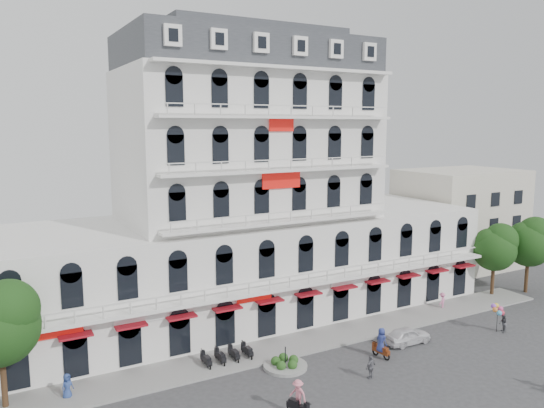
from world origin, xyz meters
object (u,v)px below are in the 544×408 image
(rider_center, at_px, (298,396))
(balloon_vendor, at_px, (501,318))
(rider_east, at_px, (381,343))
(parked_car, at_px, (407,336))

(rider_center, bearing_deg, balloon_vendor, 75.65)
(rider_center, bearing_deg, rider_east, 89.82)
(parked_car, height_order, rider_east, rider_east)
(parked_car, height_order, balloon_vendor, balloon_vendor)
(rider_east, height_order, balloon_vendor, balloon_vendor)
(rider_east, bearing_deg, rider_center, 103.06)
(rider_east, distance_m, rider_center, 10.44)
(rider_east, height_order, rider_center, rider_east)
(parked_car, distance_m, balloon_vendor, 8.84)
(parked_car, height_order, rider_center, rider_center)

